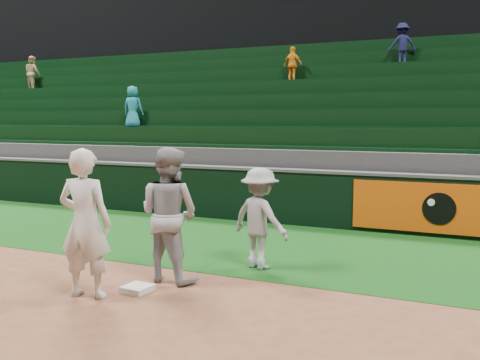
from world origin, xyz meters
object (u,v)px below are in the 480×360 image
Objects in this scene: baserunner at (169,214)px; base_coach at (260,218)px; first_baseman at (85,223)px; first_base at (137,289)px.

baserunner is 1.50m from base_coach.
baserunner is at bearing -129.35° from first_baseman.
baserunner is 1.23× the size of base_coach.
first_base is at bearing 84.89° from baserunner.
first_baseman reaches higher than baserunner.
base_coach is (1.09, 1.77, 0.76)m from first_base.
first_baseman reaches higher than first_base.
base_coach is (0.96, 1.13, -0.17)m from baserunner.
first_baseman is 1.24× the size of base_coach.
baserunner is (0.13, 0.64, 0.94)m from first_base.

